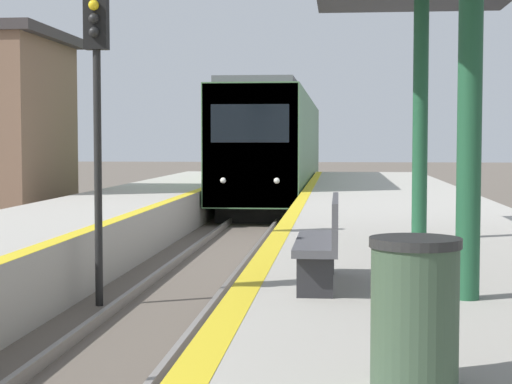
{
  "coord_description": "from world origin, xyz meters",
  "views": [
    {
      "loc": [
        2.6,
        -1.36,
        2.56
      ],
      "look_at": [
        0.89,
        16.26,
        1.49
      ],
      "focal_mm": 60.0,
      "sensor_mm": 36.0,
      "label": 1
    }
  ],
  "objects_px": {
    "bench": "(324,238)",
    "train": "(278,147)",
    "trash_bin": "(415,312)",
    "signal_mid": "(97,88)"
  },
  "relations": [
    {
      "from": "trash_bin",
      "to": "train",
      "type": "bearing_deg",
      "value": 95.56
    },
    {
      "from": "train",
      "to": "bench",
      "type": "distance_m",
      "value": 27.97
    },
    {
      "from": "signal_mid",
      "to": "trash_bin",
      "type": "distance_m",
      "value": 8.84
    },
    {
      "from": "trash_bin",
      "to": "bench",
      "type": "bearing_deg",
      "value": 99.69
    },
    {
      "from": "bench",
      "to": "train",
      "type": "bearing_deg",
      "value": 95.02
    },
    {
      "from": "train",
      "to": "signal_mid",
      "type": "relative_size",
      "value": 4.94
    },
    {
      "from": "signal_mid",
      "to": "train",
      "type": "bearing_deg",
      "value": 87.38
    },
    {
      "from": "signal_mid",
      "to": "trash_bin",
      "type": "xyz_separation_m",
      "value": [
        4.16,
        -7.58,
        -1.86
      ]
    },
    {
      "from": "train",
      "to": "trash_bin",
      "type": "bearing_deg",
      "value": -84.44
    },
    {
      "from": "signal_mid",
      "to": "bench",
      "type": "xyz_separation_m",
      "value": [
        3.54,
        -3.92,
        -1.83
      ]
    }
  ]
}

